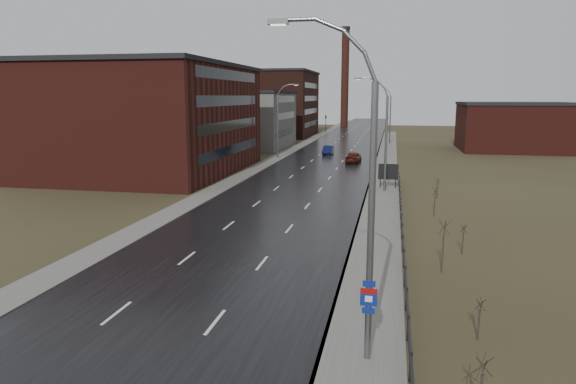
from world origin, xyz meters
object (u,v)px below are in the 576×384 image
at_px(car_near, 328,150).
at_px(car_far, 353,157).
at_px(billboard, 388,172).
at_px(streetlight_main, 362,199).

xyz_separation_m(car_near, car_far, (4.89, -9.71, 0.09)).
xyz_separation_m(billboard, car_far, (-5.14, 20.83, -0.96)).
bearing_deg(streetlight_main, car_far, 94.54).
height_order(streetlight_main, car_far, streetlight_main).
distance_m(billboard, car_far, 21.47).
xyz_separation_m(billboard, car_near, (-10.03, 30.53, -1.05)).
height_order(streetlight_main, car_near, streetlight_main).
bearing_deg(car_far, car_near, -59.88).
bearing_deg(car_far, billboard, 107.21).
relative_size(streetlight_main, car_far, 2.51).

